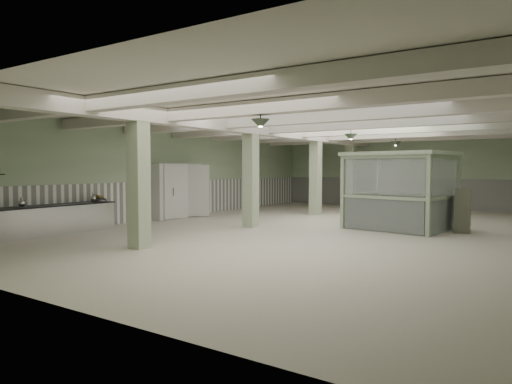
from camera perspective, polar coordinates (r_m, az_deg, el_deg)
The scene contains 30 objects.
floor at distance 15.38m, azimuth 9.21°, elevation -4.60°, with size 20.00×20.00×0.00m, color beige.
ceiling at distance 15.33m, azimuth 9.32°, elevation 8.86°, with size 14.00×20.00×0.02m, color silver.
wall_back at distance 24.71m, azimuth 18.88°, elevation 2.32°, with size 14.00×0.02×3.60m, color #ABC39C.
wall_front at distance 7.39m, azimuth -24.62°, elevation 0.99°, with size 14.00×0.02×3.60m, color #ABC39C.
wall_left at distance 19.22m, azimuth -10.13°, elevation 2.28°, with size 0.02×20.00×3.60m, color #ABC39C.
wainscot_left at distance 19.25m, azimuth -10.04°, elevation -0.84°, with size 0.05×19.90×1.50m, color white.
wainscot_back at distance 24.71m, azimuth 18.82°, elevation -0.12°, with size 13.90×0.05×1.50m, color white.
girder at distance 16.49m, azimuth 1.30°, elevation 7.71°, with size 0.45×19.90×0.40m, color beige.
beam_a at distance 9.07m, azimuth -11.01°, elevation 11.80°, with size 13.90×0.35×0.32m, color beige.
beam_b at distance 10.98m, azimuth -1.66°, elevation 10.30°, with size 13.90×0.35×0.32m, color beige.
beam_c at distance 13.09m, azimuth 4.75°, elevation 9.11°, with size 13.90×0.35×0.32m, color beige.
beam_d at distance 15.31m, azimuth 9.32°, elevation 8.19°, with size 13.90×0.35×0.32m, color beige.
beam_e at distance 17.61m, azimuth 12.69°, elevation 7.47°, with size 13.90×0.35×0.32m, color beige.
beam_f at distance 19.96m, azimuth 15.28°, elevation 6.90°, with size 13.90×0.35×0.32m, color beige.
beam_g at distance 22.34m, azimuth 17.31°, elevation 6.45°, with size 13.90×0.35×0.32m, color beige.
column_a at distance 11.81m, azimuth -14.47°, elevation 1.82°, with size 0.42×0.42×3.60m, color #A7B692.
column_b at distance 15.60m, azimuth -0.67°, elevation 2.18°, with size 0.42×0.42×3.60m, color #A7B692.
column_c at distance 19.93m, azimuth 7.46°, elevation 2.33°, with size 0.42×0.42×3.60m, color #A7B692.
column_d at distance 23.59m, azimuth 11.75°, elevation 2.39°, with size 0.42×0.42×3.60m, color #A7B692.
pendant_front at distance 10.66m, azimuth 0.56°, elevation 8.52°, with size 0.44×0.44×0.22m, color #354332.
pendant_mid at distance 15.54m, azimuth 11.76°, elevation 6.72°, with size 0.44×0.44×0.22m, color #354332.
pendant_back at distance 20.26m, azimuth 17.06°, elevation 5.77°, with size 0.44×0.44×0.22m, color #354332.
prep_counter at distance 15.02m, azimuth -25.46°, elevation -3.27°, with size 0.85×4.87×0.91m.
pitcher_near at distance 14.72m, azimuth -27.24°, elevation -1.17°, with size 0.19×0.22×0.28m, color #B9B8BD, non-canonical shape.
pitcher_far at distance 15.97m, azimuth -19.62°, elevation -0.66°, with size 0.21×0.24×0.31m, color #B9B8BD, non-canonical shape.
veg_colander at distance 16.05m, azimuth -18.99°, elevation -0.79°, with size 0.48×0.48×0.22m, color #3D3D42, non-canonical shape.
orange_bowl at distance 16.02m, azimuth -18.91°, elevation -1.02°, with size 0.26×0.26×0.09m, color #B2B2B7.
walkin_cooler at distance 18.77m, azimuth -9.90°, elevation 0.16°, with size 1.09×2.42×2.21m.
guard_booth at distance 15.94m, azimuth 17.61°, elevation 1.81°, with size 3.57×3.17×2.55m.
filing_cabinet at distance 15.74m, azimuth 24.44°, elevation -2.12°, with size 0.45×0.64×1.39m, color #5B5D4E.
Camera 1 is at (6.28, -13.89, 2.02)m, focal length 32.00 mm.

